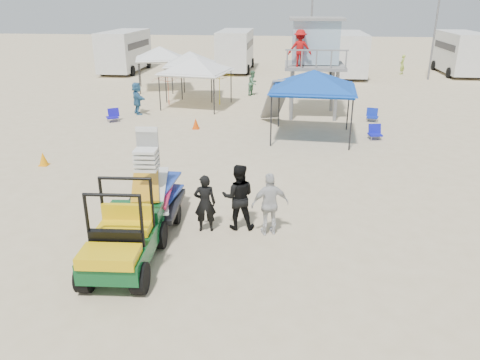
# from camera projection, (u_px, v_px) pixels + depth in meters

# --- Properties ---
(ground) EXTENTS (140.00, 140.00, 0.00)m
(ground) POSITION_uv_depth(u_px,v_px,m) (202.00, 285.00, 10.10)
(ground) COLOR beige
(ground) RESTS_ON ground
(utility_cart) EXTENTS (1.48, 2.71, 2.01)m
(utility_cart) POSITION_uv_depth(u_px,v_px,m) (121.00, 231.00, 10.42)
(utility_cart) COLOR #0B491F
(utility_cart) RESTS_ON ground
(surf_trailer) EXTENTS (1.56, 2.71, 2.36)m
(surf_trailer) POSITION_uv_depth(u_px,v_px,m) (151.00, 190.00, 12.58)
(surf_trailer) COLOR black
(surf_trailer) RESTS_ON ground
(man_left) EXTENTS (0.63, 0.46, 1.57)m
(man_left) POSITION_uv_depth(u_px,v_px,m) (205.00, 203.00, 12.21)
(man_left) COLOR black
(man_left) RESTS_ON ground
(man_mid) EXTENTS (0.93, 0.75, 1.80)m
(man_mid) POSITION_uv_depth(u_px,v_px,m) (238.00, 197.00, 12.31)
(man_mid) COLOR black
(man_mid) RESTS_ON ground
(man_right) EXTENTS (1.07, 0.70, 1.69)m
(man_right) POSITION_uv_depth(u_px,v_px,m) (270.00, 204.00, 12.02)
(man_right) COLOR silver
(man_right) RESTS_ON ground
(lifeguard_tower) EXTENTS (3.01, 3.01, 4.76)m
(lifeguard_tower) POSITION_uv_depth(u_px,v_px,m) (314.00, 45.00, 23.48)
(lifeguard_tower) COLOR gray
(lifeguard_tower) RESTS_ON ground
(canopy_blue) EXTENTS (3.60, 3.60, 3.35)m
(canopy_blue) POSITION_uv_depth(u_px,v_px,m) (314.00, 73.00, 19.73)
(canopy_blue) COLOR black
(canopy_blue) RESTS_ON ground
(canopy_white_a) EXTENTS (3.76, 3.76, 3.15)m
(canopy_white_a) POSITION_uv_depth(u_px,v_px,m) (196.00, 60.00, 25.68)
(canopy_white_a) COLOR black
(canopy_white_a) RESTS_ON ground
(canopy_white_b) EXTENTS (3.70, 3.70, 3.22)m
(canopy_white_b) POSITION_uv_depth(u_px,v_px,m) (160.00, 49.00, 30.55)
(canopy_white_b) COLOR black
(canopy_white_b) RESTS_ON ground
(canopy_white_c) EXTENTS (3.11, 3.11, 3.21)m
(canopy_white_c) POSITION_uv_depth(u_px,v_px,m) (190.00, 54.00, 27.86)
(canopy_white_c) COLOR black
(canopy_white_c) RESTS_ON ground
(umbrella_a) EXTENTS (2.29, 2.32, 1.70)m
(umbrella_a) POSITION_uv_depth(u_px,v_px,m) (168.00, 90.00, 26.69)
(umbrella_a) COLOR red
(umbrella_a) RESTS_ON ground
(umbrella_b) EXTENTS (2.93, 2.93, 1.89)m
(umbrella_b) POSITION_uv_depth(u_px,v_px,m) (220.00, 89.00, 26.65)
(umbrella_b) COLOR yellow
(umbrella_b) RESTS_ON ground
(cone_near) EXTENTS (0.34, 0.34, 0.50)m
(cone_near) POSITION_uv_depth(u_px,v_px,m) (43.00, 159.00, 17.22)
(cone_near) COLOR #FF9608
(cone_near) RESTS_ON ground
(cone_far) EXTENTS (0.34, 0.34, 0.50)m
(cone_far) POSITION_uv_depth(u_px,v_px,m) (196.00, 124.00, 22.01)
(cone_far) COLOR #E44707
(cone_far) RESTS_ON ground
(beach_chair_a) EXTENTS (0.72, 0.81, 0.64)m
(beach_chair_a) POSITION_uv_depth(u_px,v_px,m) (113.00, 115.00, 23.36)
(beach_chair_a) COLOR #170FAC
(beach_chair_a) RESTS_ON ground
(beach_chair_b) EXTENTS (0.62, 0.67, 0.64)m
(beach_chair_b) POSITION_uv_depth(u_px,v_px,m) (375.00, 132.00, 20.44)
(beach_chair_b) COLOR #1015B0
(beach_chair_b) RESTS_ON ground
(beach_chair_c) EXTENTS (0.65, 0.71, 0.64)m
(beach_chair_c) POSITION_uv_depth(u_px,v_px,m) (372.00, 115.00, 23.39)
(beach_chair_c) COLOR #0F26A3
(beach_chair_c) RESTS_ON ground
(rv_far_left) EXTENTS (2.64, 6.80, 3.25)m
(rv_far_left) POSITION_uv_depth(u_px,v_px,m) (125.00, 49.00, 38.42)
(rv_far_left) COLOR silver
(rv_far_left) RESTS_ON ground
(rv_mid_left) EXTENTS (2.65, 6.50, 3.25)m
(rv_mid_left) POSITION_uv_depth(u_px,v_px,m) (235.00, 49.00, 38.90)
(rv_mid_left) COLOR silver
(rv_mid_left) RESTS_ON ground
(rv_mid_right) EXTENTS (2.64, 7.00, 3.25)m
(rv_mid_right) POSITION_uv_depth(u_px,v_px,m) (347.00, 52.00, 36.60)
(rv_mid_right) COLOR silver
(rv_mid_right) RESTS_ON ground
(rv_far_right) EXTENTS (2.64, 6.60, 3.25)m
(rv_far_right) POSITION_uv_depth(u_px,v_px,m) (460.00, 51.00, 37.08)
(rv_far_right) COLOR silver
(rv_far_right) RESTS_ON ground
(light_pole_left) EXTENTS (0.14, 0.14, 8.00)m
(light_pole_left) POSITION_uv_depth(u_px,v_px,m) (311.00, 24.00, 33.33)
(light_pole_left) COLOR slate
(light_pole_left) RESTS_ON ground
(light_pole_right) EXTENTS (0.14, 0.14, 8.00)m
(light_pole_right) POSITION_uv_depth(u_px,v_px,m) (436.00, 24.00, 33.81)
(light_pole_right) COLOR slate
(light_pole_right) RESTS_ON ground
(distant_beachgoers) EXTENTS (17.76, 16.77, 1.68)m
(distant_beachgoers) POSITION_uv_depth(u_px,v_px,m) (222.00, 87.00, 27.76)
(distant_beachgoers) COLOR teal
(distant_beachgoers) RESTS_ON ground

